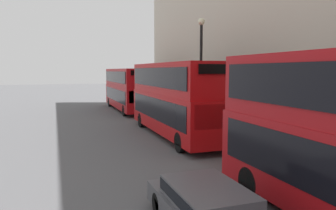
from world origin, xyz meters
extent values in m
cylinder|color=black|center=(0.48, 9.49, 0.50)|extent=(0.30, 1.00, 1.00)
cylinder|color=black|center=(2.73, 9.49, 0.50)|extent=(0.30, 1.00, 1.00)
cube|color=#B20C0F|center=(1.60, 19.40, 1.48)|extent=(2.55, 10.80, 2.26)
cube|color=#B20C0F|center=(1.60, 19.40, 3.53)|extent=(2.50, 10.59, 1.83)
cube|color=black|center=(1.60, 19.40, 1.75)|extent=(2.59, 9.94, 1.27)
cube|color=black|center=(1.60, 19.40, 3.62)|extent=(2.59, 9.94, 1.10)
cube|color=black|center=(1.60, 14.03, 1.93)|extent=(2.17, 0.06, 1.13)
cube|color=black|center=(1.60, 14.03, 4.08)|extent=(1.78, 0.06, 0.44)
cylinder|color=black|center=(0.48, 15.60, 0.50)|extent=(0.30, 1.00, 1.00)
cylinder|color=black|center=(2.73, 15.60, 0.50)|extent=(0.30, 1.00, 1.00)
cylinder|color=black|center=(0.48, 23.20, 0.50)|extent=(0.30, 1.00, 1.00)
cylinder|color=black|center=(2.73, 23.20, 0.50)|extent=(0.30, 1.00, 1.00)
cube|color=#A80F14|center=(1.60, 33.16, 1.38)|extent=(2.55, 11.43, 2.07)
cube|color=#A80F14|center=(1.60, 33.16, 3.29)|extent=(2.50, 11.20, 1.75)
cube|color=black|center=(1.60, 33.16, 1.63)|extent=(2.59, 10.52, 1.16)
cube|color=black|center=(1.60, 33.16, 3.38)|extent=(2.59, 10.52, 1.05)
cube|color=black|center=(1.60, 27.47, 1.80)|extent=(2.17, 0.06, 1.03)
cube|color=black|center=(1.60, 27.47, 3.81)|extent=(1.78, 0.06, 0.42)
cylinder|color=black|center=(0.48, 29.04, 0.50)|extent=(0.30, 1.00, 1.00)
cylinder|color=black|center=(2.73, 29.04, 0.50)|extent=(0.30, 1.00, 1.00)
cylinder|color=black|center=(0.48, 37.27, 0.50)|extent=(0.30, 1.00, 1.00)
cylinder|color=black|center=(2.73, 37.27, 0.50)|extent=(0.30, 1.00, 1.00)
cube|color=#47474C|center=(-1.80, 7.92, 0.98)|extent=(1.66, 2.49, 0.45)
cube|color=black|center=(-1.80, 7.92, 1.00)|extent=(1.69, 2.37, 0.29)
cylinder|color=black|center=(-2.63, 9.26, 0.32)|extent=(0.22, 0.64, 0.64)
cylinder|color=black|center=(-0.97, 9.26, 0.32)|extent=(0.22, 0.64, 0.64)
cylinder|color=black|center=(3.72, 20.30, 3.44)|extent=(0.18, 0.18, 6.88)
sphere|color=beige|center=(3.72, 20.30, 7.10)|extent=(0.44, 0.44, 0.44)
camera|label=1|loc=(-5.26, 0.91, 4.02)|focal=35.00mm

